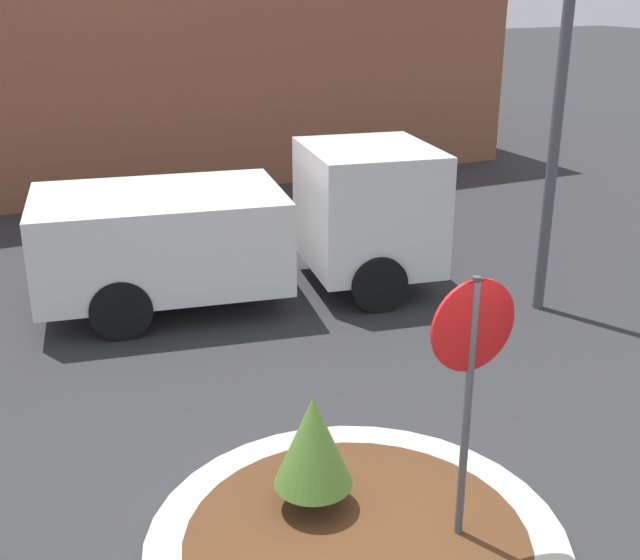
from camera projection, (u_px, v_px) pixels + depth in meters
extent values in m
plane|color=#2D2D30|center=(356.00, 550.00, 7.02)|extent=(120.00, 120.00, 0.00)
cylinder|color=#BCB7AD|center=(356.00, 543.00, 7.00)|extent=(3.69, 3.69, 0.14)
cylinder|color=#4C2D19|center=(356.00, 543.00, 7.00)|extent=(3.02, 3.02, 0.14)
cylinder|color=#4C4C51|center=(466.00, 420.00, 6.64)|extent=(0.07, 0.07, 2.54)
cylinder|color=#B71414|center=(473.00, 325.00, 6.33)|extent=(0.79, 0.03, 0.79)
cylinder|color=brown|center=(313.00, 494.00, 7.34)|extent=(0.08, 0.08, 0.25)
cone|color=#4C752D|center=(313.00, 441.00, 7.14)|extent=(0.72, 0.72, 0.88)
cube|color=white|center=(368.00, 206.00, 12.60)|extent=(2.29, 2.51, 1.88)
cube|color=white|center=(160.00, 238.00, 11.90)|extent=(3.97, 2.93, 1.37)
cube|color=black|center=(409.00, 183.00, 12.64)|extent=(0.39, 1.95, 0.66)
cylinder|color=black|center=(338.00, 241.00, 13.83)|extent=(0.89, 0.41, 0.86)
cylinder|color=black|center=(378.00, 284.00, 11.91)|extent=(0.89, 0.41, 0.86)
cylinder|color=black|center=(116.00, 259.00, 12.92)|extent=(0.89, 0.41, 0.86)
cylinder|color=black|center=(121.00, 309.00, 11.00)|extent=(0.89, 0.41, 0.86)
cube|color=#93563D|center=(205.00, 28.00, 20.39)|extent=(14.33, 6.00, 6.94)
cylinder|color=#4C4C51|center=(557.00, 118.00, 11.16)|extent=(0.16, 0.16, 5.71)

